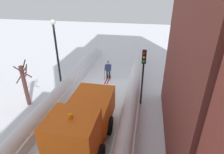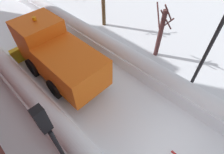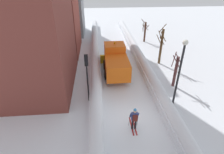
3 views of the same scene
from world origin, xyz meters
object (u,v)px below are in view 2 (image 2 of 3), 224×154
plow_truck (57,54)px  traffic_light_pole (51,135)px  street_lamp (217,33)px  bare_tree_near (161,33)px

plow_truck → traffic_light_pole: bearing=-121.9°
street_lamp → traffic_light_pole: bearing=168.3°
street_lamp → bare_tree_near: bearing=68.2°
traffic_light_pole → street_lamp: size_ratio=0.74×
street_lamp → plow_truck: bearing=124.9°
plow_truck → bare_tree_near: 6.10m
traffic_light_pole → bare_tree_near: size_ratio=1.19×
plow_truck → street_lamp: street_lamp is taller
plow_truck → street_lamp: bearing=-55.1°
street_lamp → bare_tree_near: (1.19, 2.98, -1.88)m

